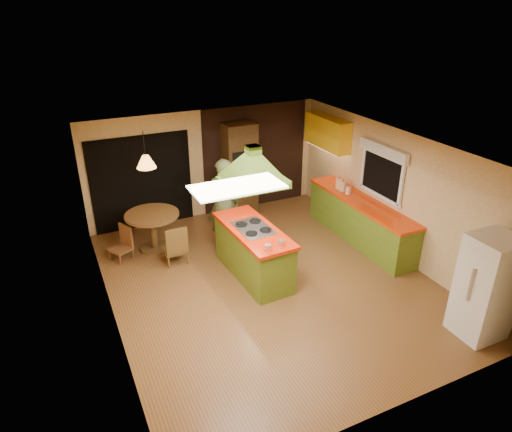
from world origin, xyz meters
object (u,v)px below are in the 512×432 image
kitchen_island (253,251)px  canister_large (339,184)px  dining_table (153,224)px  wall_oven (239,170)px  refrigerator (486,287)px  man (224,203)px

kitchen_island → canister_large: size_ratio=8.84×
dining_table → wall_oven: bearing=21.1°
kitchen_island → refrigerator: refrigerator is taller
refrigerator → dining_table: size_ratio=1.54×
man → wall_oven: size_ratio=0.86×
dining_table → kitchen_island: bearing=-50.4°
refrigerator → dining_table: 6.09m
refrigerator → wall_oven: bearing=106.7°
refrigerator → kitchen_island: bearing=130.3°
wall_oven → dining_table: wall_oven is taller
man → refrigerator: bearing=135.0°
man → wall_oven: bearing=-110.1°
kitchen_island → dining_table: (-1.43, 1.73, 0.08)m
refrigerator → dining_table: (-3.86, 4.71, -0.26)m
dining_table → canister_large: (3.99, -0.70, 0.46)m
refrigerator → dining_table: bearing=130.5°
kitchen_island → dining_table: bearing=127.0°
man → dining_table: man is taller
dining_table → refrigerator: bearing=-50.7°
man → wall_oven: (0.91, 1.30, 0.16)m
kitchen_island → canister_large: bearing=19.5°
refrigerator → man: bearing=121.1°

